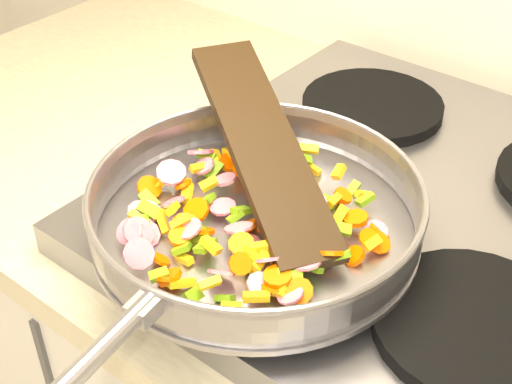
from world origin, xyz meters
The scene contains 7 objects.
cooktop centered at (-0.70, 1.67, 0.92)m, with size 0.60×0.60×0.04m, color #939399.
grate_fl centered at (-0.84, 1.52, 0.95)m, with size 0.19×0.19×0.02m, color black.
grate_fr centered at (-0.56, 1.52, 0.95)m, with size 0.19×0.19×0.02m, color black.
grate_bl centered at (-0.84, 1.81, 0.95)m, with size 0.19×0.19×0.02m, color black.
saute_pan centered at (-0.79, 1.49, 0.99)m, with size 0.38×0.55×0.06m.
vegetable_heap centered at (-0.80, 1.49, 0.98)m, with size 0.27×0.27×0.05m.
wooden_spatula centered at (-0.83, 1.55, 1.02)m, with size 0.31×0.07×0.01m, color black.
Camera 1 is at (-0.44, 1.05, 1.43)m, focal length 50.00 mm.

